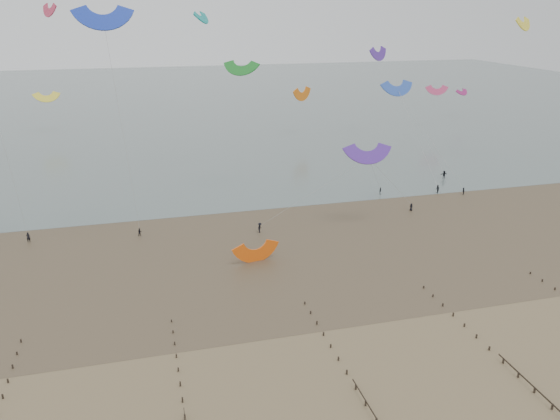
% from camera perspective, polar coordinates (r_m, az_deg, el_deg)
% --- Properties ---
extents(ground, '(500.00, 500.00, 0.00)m').
position_cam_1_polar(ground, '(65.21, 2.34, -15.38)').
color(ground, brown).
rests_on(ground, ground).
extents(sea_and_shore, '(500.00, 665.00, 0.03)m').
position_cam_1_polar(sea_and_shore, '(93.82, -6.18, -3.74)').
color(sea_and_shore, '#475654').
rests_on(sea_and_shore, ground).
extents(kitesurfer_lead, '(0.68, 0.46, 1.84)m').
position_cam_1_polar(kitesurfer_lead, '(103.94, -24.81, -2.60)').
color(kitesurfer_lead, black).
rests_on(kitesurfer_lead, ground).
extents(kitesurfers, '(112.04, 22.74, 1.89)m').
position_cam_1_polar(kitesurfers, '(114.41, 7.59, 1.15)').
color(kitesurfers, black).
rests_on(kitesurfers, ground).
extents(grounded_kite, '(7.39, 6.23, 3.62)m').
position_cam_1_polar(grounded_kite, '(87.87, -2.51, -5.37)').
color(grounded_kite, '#FF5D10').
rests_on(grounded_kite, ground).
extents(kites_airborne, '(235.86, 118.38, 33.75)m').
position_cam_1_polar(kites_airborne, '(136.18, -13.28, 13.18)').
color(kites_airborne, '#D32749').
rests_on(kites_airborne, ground).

